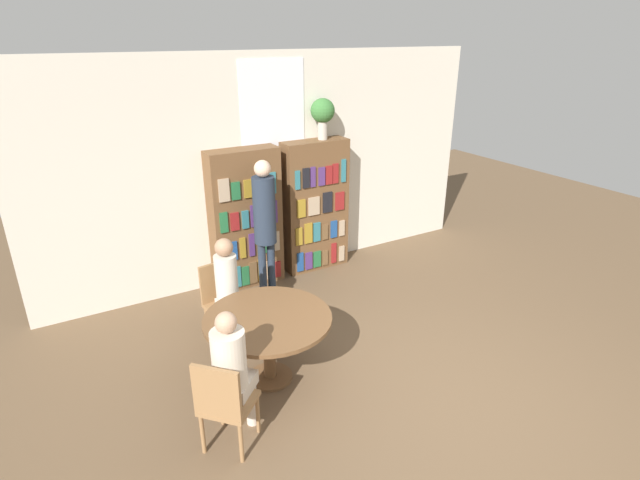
{
  "coord_description": "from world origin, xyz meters",
  "views": [
    {
      "loc": [
        -2.79,
        -2.58,
        3.21
      ],
      "look_at": [
        -0.19,
        1.86,
        1.05
      ],
      "focal_mm": 28.0,
      "sensor_mm": 36.0,
      "label": 1
    }
  ],
  "objects": [
    {
      "name": "ground_plane",
      "position": [
        0.0,
        0.0,
        0.0
      ],
      "size": [
        16.0,
        16.0,
        0.0
      ],
      "primitive_type": "plane",
      "color": "brown"
    },
    {
      "name": "wall_back",
      "position": [
        0.0,
        3.42,
        1.51
      ],
      "size": [
        6.4,
        0.07,
        3.0
      ],
      "color": "beige",
      "rests_on": "ground_plane"
    },
    {
      "name": "bookshelf_left",
      "position": [
        -0.53,
        3.22,
        0.92
      ],
      "size": [
        0.93,
        0.34,
        1.86
      ],
      "color": "brown",
      "rests_on": "ground_plane"
    },
    {
      "name": "bookshelf_right",
      "position": [
        0.53,
        3.22,
        0.93
      ],
      "size": [
        0.93,
        0.34,
        1.86
      ],
      "color": "brown",
      "rests_on": "ground_plane"
    },
    {
      "name": "flower_vase",
      "position": [
        0.65,
        3.23,
        2.21
      ],
      "size": [
        0.32,
        0.32,
        0.54
      ],
      "color": "#B7AD9E",
      "rests_on": "bookshelf_right"
    },
    {
      "name": "reading_table",
      "position": [
        -1.16,
        1.19,
        0.6
      ],
      "size": [
        1.23,
        1.23,
        0.71
      ],
      "color": "brown",
      "rests_on": "ground_plane"
    },
    {
      "name": "chair_near_camera",
      "position": [
        -1.85,
        0.54,
        0.49
      ],
      "size": [
        0.57,
        0.57,
        0.88
      ],
      "rotation": [
        0.0,
        0.0,
        -0.81
      ],
      "color": "olive",
      "rests_on": "ground_plane"
    },
    {
      "name": "chair_left_side",
      "position": [
        -1.28,
        2.13,
        0.49
      ],
      "size": [
        0.45,
        0.45,
        0.88
      ],
      "rotation": [
        0.0,
        0.0,
        -3.01
      ],
      "color": "olive",
      "rests_on": "ground_plane"
    },
    {
      "name": "seated_reader_left",
      "position": [
        -1.26,
        1.95,
        0.7
      ],
      "size": [
        0.28,
        0.37,
        1.24
      ],
      "rotation": [
        0.0,
        0.0,
        -3.01
      ],
      "color": "beige",
      "rests_on": "ground_plane"
    },
    {
      "name": "seated_reader_right",
      "position": [
        -1.72,
        0.66,
        0.7
      ],
      "size": [
        0.42,
        0.42,
        1.22
      ],
      "rotation": [
        0.0,
        0.0,
        -0.81
      ],
      "color": "beige",
      "rests_on": "ground_plane"
    },
    {
      "name": "librarian_standing",
      "position": [
        -0.48,
        2.72,
        1.11
      ],
      "size": [
        0.28,
        0.55,
        1.82
      ],
      "color": "#232D3D",
      "rests_on": "ground_plane"
    }
  ]
}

